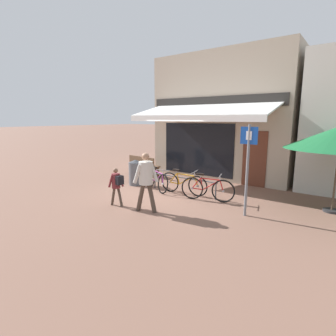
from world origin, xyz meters
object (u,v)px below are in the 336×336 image
at_px(park_bench, 144,165).
at_px(litter_bin, 136,172).
at_px(bicycle_red, 207,189).
at_px(bicycle_orange, 183,183).
at_px(pedestrian_adult, 146,176).
at_px(pedestrian_child, 117,183).
at_px(parking_sign, 248,161).
at_px(bicycle_purple, 156,180).

bearing_deg(park_bench, litter_bin, -52.44).
bearing_deg(bicycle_red, park_bench, 142.91).
distance_m(bicycle_orange, pedestrian_adult, 2.14).
distance_m(bicycle_orange, bicycle_red, 1.02).
xyz_separation_m(pedestrian_adult, pedestrian_child, (-1.01, -0.15, -0.29)).
xyz_separation_m(bicycle_orange, pedestrian_adult, (0.11, -2.04, 0.62)).
bearing_deg(bicycle_red, parking_sign, -36.57).
bearing_deg(parking_sign, bicycle_red, 158.81).
height_order(litter_bin, park_bench, litter_bin).
bearing_deg(parking_sign, park_bench, 158.43).
relative_size(bicycle_purple, park_bench, 0.97).
xyz_separation_m(pedestrian_child, parking_sign, (3.33, 1.47, 0.77)).
bearing_deg(bicycle_red, pedestrian_adult, -131.01).
bearing_deg(bicycle_purple, bicycle_red, 23.37).
bearing_deg(bicycle_red, pedestrian_child, -148.68).
xyz_separation_m(bicycle_red, parking_sign, (1.43, -0.55, 1.09)).
bearing_deg(parking_sign, pedestrian_adult, -150.41).
relative_size(bicycle_orange, litter_bin, 1.81).
bearing_deg(parking_sign, bicycle_purple, 170.71).
height_order(pedestrian_child, parking_sign, parking_sign).
distance_m(bicycle_orange, pedestrian_child, 2.39).
bearing_deg(bicycle_orange, park_bench, 150.28).
xyz_separation_m(bicycle_purple, park_bench, (-2.06, 1.62, 0.10)).
bearing_deg(litter_bin, pedestrian_adult, -41.35).
height_order(bicycle_orange, litter_bin, litter_bin).
relative_size(pedestrian_adult, park_bench, 1.02).
xyz_separation_m(pedestrian_adult, litter_bin, (-2.29, 2.02, -0.50)).
relative_size(pedestrian_child, park_bench, 0.70).
xyz_separation_m(pedestrian_child, park_bench, (-2.21, 3.66, -0.25)).
height_order(pedestrian_adult, park_bench, pedestrian_adult).
xyz_separation_m(bicycle_red, pedestrian_adult, (-0.90, -1.87, 0.61)).
bearing_deg(bicycle_purple, litter_bin, -162.51).
relative_size(bicycle_red, parking_sign, 0.69).
distance_m(bicycle_red, pedestrian_adult, 2.17).
bearing_deg(litter_bin, bicycle_orange, 0.66).
height_order(bicycle_red, pedestrian_child, pedestrian_child).
xyz_separation_m(pedestrian_adult, park_bench, (-3.22, 3.51, -0.54)).
xyz_separation_m(bicycle_purple, pedestrian_adult, (1.16, -1.89, 0.63)).
relative_size(pedestrian_child, litter_bin, 1.16).
bearing_deg(pedestrian_child, bicycle_purple, -77.47).
relative_size(bicycle_purple, parking_sign, 0.66).
relative_size(bicycle_purple, pedestrian_adult, 0.95).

